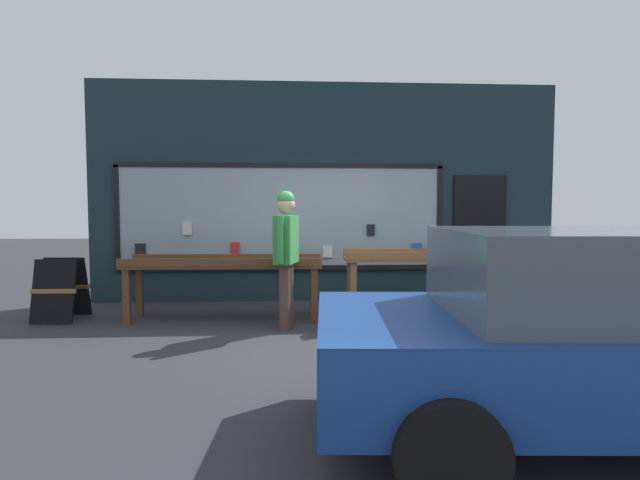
% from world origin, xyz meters
% --- Properties ---
extents(ground_plane, '(40.00, 40.00, 0.00)m').
position_xyz_m(ground_plane, '(0.00, 0.00, 0.00)').
color(ground_plane, '#2D2D33').
extents(shopfront_facade, '(7.74, 0.29, 3.62)m').
position_xyz_m(shopfront_facade, '(-0.01, 2.39, 1.78)').
color(shopfront_facade, '#192D33').
rests_on(shopfront_facade, ground_plane).
extents(display_table_left, '(2.73, 0.76, 0.89)m').
position_xyz_m(display_table_left, '(-1.52, 0.97, 0.71)').
color(display_table_left, brown).
rests_on(display_table_left, ground_plane).
extents(display_table_right, '(2.73, 0.69, 0.95)m').
position_xyz_m(display_table_right, '(1.52, 0.97, 0.77)').
color(display_table_right, brown).
rests_on(display_table_right, ground_plane).
extents(person_browsing, '(0.33, 0.67, 1.77)m').
position_xyz_m(person_browsing, '(-0.65, 0.35, 1.05)').
color(person_browsing, '#4C382D').
rests_on(person_browsing, ground_plane).
extents(small_dog, '(0.34, 0.55, 0.39)m').
position_xyz_m(small_dog, '(-0.10, 0.18, 0.26)').
color(small_dog, black).
rests_on(small_dog, ground_plane).
extents(sandwich_board_sign, '(0.62, 0.67, 0.85)m').
position_xyz_m(sandwich_board_sign, '(-3.78, 1.06, 0.43)').
color(sandwich_board_sign, black).
rests_on(sandwich_board_sign, ground_plane).
extents(parked_car, '(4.09, 2.09, 1.41)m').
position_xyz_m(parked_car, '(1.58, -2.82, 0.74)').
color(parked_car, navy).
rests_on(parked_car, ground_plane).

